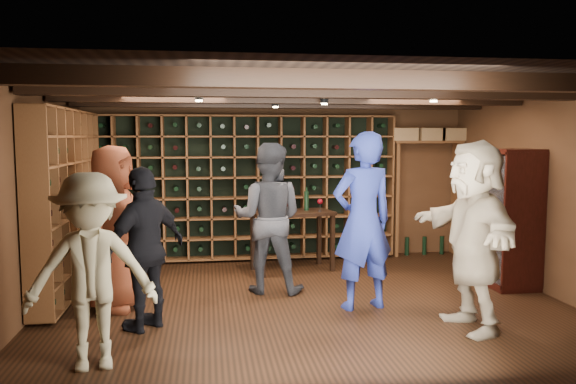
{
  "coord_description": "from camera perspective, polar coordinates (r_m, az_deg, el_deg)",
  "views": [
    {
      "loc": [
        -1.13,
        -6.34,
        1.94
      ],
      "look_at": [
        -0.18,
        0.2,
        1.28
      ],
      "focal_mm": 35.0,
      "sensor_mm": 36.0,
      "label": 1
    }
  ],
  "objects": [
    {
      "name": "ground",
      "position": [
        6.73,
        1.76,
        -11.07
      ],
      "size": [
        6.0,
        6.0,
        0.0
      ],
      "primitive_type": "plane",
      "color": "black",
      "rests_on": "ground"
    },
    {
      "name": "room_shell",
      "position": [
        6.51,
        1.75,
        9.91
      ],
      "size": [
        6.0,
        6.0,
        6.0
      ],
      "color": "#50301B",
      "rests_on": "ground"
    },
    {
      "name": "wine_rack_back",
      "position": [
        8.73,
        -4.28,
        0.48
      ],
      "size": [
        4.65,
        0.3,
        2.2
      ],
      "color": "brown",
      "rests_on": "ground"
    },
    {
      "name": "wine_rack_left",
      "position": [
        7.41,
        -21.51,
        -0.83
      ],
      "size": [
        0.3,
        2.65,
        2.2
      ],
      "color": "brown",
      "rests_on": "ground"
    },
    {
      "name": "crate_shelf",
      "position": [
        9.36,
        13.94,
        3.24
      ],
      "size": [
        1.2,
        0.32,
        2.07
      ],
      "color": "brown",
      "rests_on": "ground"
    },
    {
      "name": "display_cabinet",
      "position": [
        7.66,
        21.94,
        -2.86
      ],
      "size": [
        0.55,
        0.5,
        1.75
      ],
      "color": "black",
      "rests_on": "ground"
    },
    {
      "name": "man_blue_shirt",
      "position": [
        6.33,
        7.61,
        -2.94
      ],
      "size": [
        0.81,
        0.62,
        1.99
      ],
      "primitive_type": "imported",
      "rotation": [
        0.0,
        0.0,
        3.35
      ],
      "color": "navy",
      "rests_on": "ground"
    },
    {
      "name": "man_grey_suit",
      "position": [
        6.98,
        -2.02,
        -2.64
      ],
      "size": [
        1.06,
        0.92,
        1.86
      ],
      "primitive_type": "imported",
      "rotation": [
        0.0,
        0.0,
        2.86
      ],
      "color": "black",
      "rests_on": "ground"
    },
    {
      "name": "guest_red_floral",
      "position": [
        6.55,
        -17.35,
        -3.52
      ],
      "size": [
        0.81,
        1.03,
        1.84
      ],
      "primitive_type": "imported",
      "rotation": [
        0.0,
        0.0,
        1.29
      ],
      "color": "maroon",
      "rests_on": "ground"
    },
    {
      "name": "guest_woman_black",
      "position": [
        5.81,
        -14.26,
        -5.58
      ],
      "size": [
        0.95,
        0.98,
        1.64
      ],
      "primitive_type": "imported",
      "rotation": [
        0.0,
        0.0,
        3.96
      ],
      "color": "black",
      "rests_on": "ground"
    },
    {
      "name": "guest_khaki",
      "position": [
        4.96,
        -19.39,
        -7.64
      ],
      "size": [
        1.14,
        0.76,
        1.65
      ],
      "primitive_type": "imported",
      "rotation": [
        0.0,
        0.0,
        0.15
      ],
      "color": "#998E69",
      "rests_on": "ground"
    },
    {
      "name": "guest_beige",
      "position": [
        5.91,
        18.32,
        -4.21
      ],
      "size": [
        0.64,
        1.79,
        1.91
      ],
      "primitive_type": "imported",
      "rotation": [
        0.0,
        0.0,
        4.76
      ],
      "color": "tan",
      "rests_on": "ground"
    },
    {
      "name": "tasting_table",
      "position": [
        8.07,
        0.43,
        -2.7
      ],
      "size": [
        1.24,
        0.8,
        1.14
      ],
      "rotation": [
        0.0,
        0.0,
        0.21
      ],
      "color": "black",
      "rests_on": "ground"
    }
  ]
}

